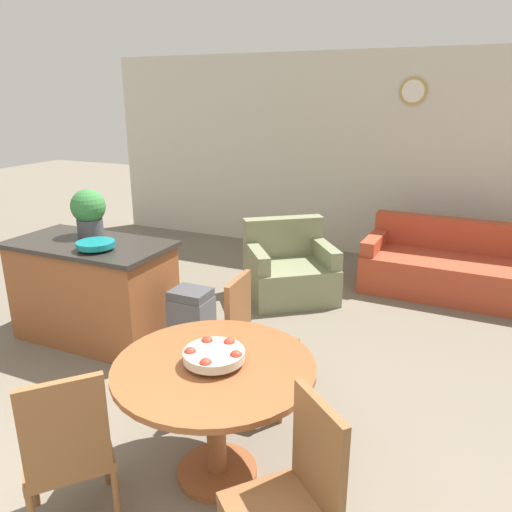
{
  "coord_description": "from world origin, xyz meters",
  "views": [
    {
      "loc": [
        1.41,
        -0.94,
        2.15
      ],
      "look_at": [
        -0.14,
        2.45,
        0.94
      ],
      "focal_mm": 35.0,
      "sensor_mm": 36.0,
      "label": 1
    }
  ],
  "objects_px": {
    "dining_table": "(215,390)",
    "fruit_bowl": "(214,355)",
    "trash_bin": "(192,324)",
    "dining_chair_far_side": "(253,337)",
    "couch": "(462,270)",
    "potted_plant": "(89,211)",
    "armchair": "(289,272)",
    "teal_bowl": "(96,244)",
    "dining_chair_near_left": "(67,448)",
    "kitchen_island": "(94,291)",
    "dining_chair_near_right": "(295,494)"
  },
  "relations": [
    {
      "from": "trash_bin",
      "to": "couch",
      "type": "bearing_deg",
      "value": 51.51
    },
    {
      "from": "dining_chair_near_right",
      "to": "armchair",
      "type": "xyz_separation_m",
      "value": [
        -1.25,
        3.23,
        -0.23
      ]
    },
    {
      "from": "fruit_bowl",
      "to": "dining_chair_far_side",
      "type": "bearing_deg",
      "value": 99.31
    },
    {
      "from": "dining_chair_near_right",
      "to": "dining_table",
      "type": "bearing_deg",
      "value": 5.64
    },
    {
      "from": "fruit_bowl",
      "to": "kitchen_island",
      "type": "bearing_deg",
      "value": 149.58
    },
    {
      "from": "dining_table",
      "to": "armchair",
      "type": "height_order",
      "value": "armchair"
    },
    {
      "from": "dining_chair_near_left",
      "to": "kitchen_island",
      "type": "bearing_deg",
      "value": 80.0
    },
    {
      "from": "dining_chair_far_side",
      "to": "teal_bowl",
      "type": "distance_m",
      "value": 1.59
    },
    {
      "from": "teal_bowl",
      "to": "dining_chair_near_left",
      "type": "bearing_deg",
      "value": -53.43
    },
    {
      "from": "trash_bin",
      "to": "potted_plant",
      "type": "bearing_deg",
      "value": 172.68
    },
    {
      "from": "fruit_bowl",
      "to": "potted_plant",
      "type": "bearing_deg",
      "value": 147.37
    },
    {
      "from": "dining_chair_far_side",
      "to": "kitchen_island",
      "type": "xyz_separation_m",
      "value": [
        -1.73,
        0.31,
        -0.05
      ]
    },
    {
      "from": "dining_chair_near_left",
      "to": "couch",
      "type": "height_order",
      "value": "dining_chair_near_left"
    },
    {
      "from": "potted_plant",
      "to": "teal_bowl",
      "type": "bearing_deg",
      "value": -43.28
    },
    {
      "from": "dining_table",
      "to": "fruit_bowl",
      "type": "distance_m",
      "value": 0.22
    },
    {
      "from": "dining_table",
      "to": "potted_plant",
      "type": "relative_size",
      "value": 2.64
    },
    {
      "from": "trash_bin",
      "to": "dining_table",
      "type": "bearing_deg",
      "value": -52.84
    },
    {
      "from": "dining_chair_far_side",
      "to": "trash_bin",
      "type": "bearing_deg",
      "value": -119.43
    },
    {
      "from": "teal_bowl",
      "to": "armchair",
      "type": "relative_size",
      "value": 0.26
    },
    {
      "from": "dining_chair_near_right",
      "to": "dining_chair_far_side",
      "type": "xyz_separation_m",
      "value": [
        -0.78,
        1.25,
        0.0
      ]
    },
    {
      "from": "dining_chair_near_right",
      "to": "potted_plant",
      "type": "distance_m",
      "value": 3.24
    },
    {
      "from": "armchair",
      "to": "teal_bowl",
      "type": "bearing_deg",
      "value": -157.44
    },
    {
      "from": "dining_chair_far_side",
      "to": "kitchen_island",
      "type": "bearing_deg",
      "value": -103.86
    },
    {
      "from": "fruit_bowl",
      "to": "kitchen_island",
      "type": "distance_m",
      "value": 2.19
    },
    {
      "from": "trash_bin",
      "to": "armchair",
      "type": "relative_size",
      "value": 0.51
    },
    {
      "from": "dining_table",
      "to": "fruit_bowl",
      "type": "relative_size",
      "value": 3.32
    },
    {
      "from": "dining_table",
      "to": "dining_chair_near_left",
      "type": "xyz_separation_m",
      "value": [
        -0.46,
        -0.65,
        -0.06
      ]
    },
    {
      "from": "potted_plant",
      "to": "dining_chair_near_right",
      "type": "bearing_deg",
      "value": -33.4
    },
    {
      "from": "dining_chair_far_side",
      "to": "kitchen_island",
      "type": "height_order",
      "value": "dining_chair_far_side"
    },
    {
      "from": "potted_plant",
      "to": "trash_bin",
      "type": "height_order",
      "value": "potted_plant"
    },
    {
      "from": "kitchen_island",
      "to": "dining_chair_far_side",
      "type": "bearing_deg",
      "value": -10.11
    },
    {
      "from": "dining_chair_near_right",
      "to": "fruit_bowl",
      "type": "bearing_deg",
      "value": 5.58
    },
    {
      "from": "dining_table",
      "to": "dining_chair_near_left",
      "type": "height_order",
      "value": "dining_chair_near_left"
    },
    {
      "from": "kitchen_island",
      "to": "teal_bowl",
      "type": "xyz_separation_m",
      "value": [
        0.21,
        -0.15,
        0.5
      ]
    },
    {
      "from": "teal_bowl",
      "to": "trash_bin",
      "type": "bearing_deg",
      "value": 13.56
    },
    {
      "from": "kitchen_island",
      "to": "teal_bowl",
      "type": "relative_size",
      "value": 4.58
    },
    {
      "from": "dining_chair_near_left",
      "to": "potted_plant",
      "type": "distance_m",
      "value": 2.56
    },
    {
      "from": "dining_chair_near_left",
      "to": "dining_chair_far_side",
      "type": "bearing_deg",
      "value": 28.14
    },
    {
      "from": "potted_plant",
      "to": "couch",
      "type": "bearing_deg",
      "value": 36.95
    },
    {
      "from": "trash_bin",
      "to": "kitchen_island",
      "type": "bearing_deg",
      "value": -177.51
    },
    {
      "from": "fruit_bowl",
      "to": "dining_table",
      "type": "bearing_deg",
      "value": -53.72
    },
    {
      "from": "dining_table",
      "to": "trash_bin",
      "type": "relative_size",
      "value": 1.82
    },
    {
      "from": "fruit_bowl",
      "to": "armchair",
      "type": "bearing_deg",
      "value": 102.34
    },
    {
      "from": "dining_chair_near_right",
      "to": "kitchen_island",
      "type": "xyz_separation_m",
      "value": [
        -2.51,
        1.56,
        -0.05
      ]
    },
    {
      "from": "dining_chair_near_left",
      "to": "dining_chair_far_side",
      "type": "relative_size",
      "value": 1.0
    },
    {
      "from": "kitchen_island",
      "to": "armchair",
      "type": "distance_m",
      "value": 2.1
    },
    {
      "from": "dining_chair_far_side",
      "to": "dining_table",
      "type": "bearing_deg",
      "value": 5.64
    },
    {
      "from": "potted_plant",
      "to": "couch",
      "type": "xyz_separation_m",
      "value": [
        3.14,
        2.36,
        -0.87
      ]
    },
    {
      "from": "dining_chair_near_left",
      "to": "dining_chair_near_right",
      "type": "xyz_separation_m",
      "value": [
        1.11,
        0.18,
        0.0
      ]
    },
    {
      "from": "dining_chair_near_right",
      "to": "couch",
      "type": "height_order",
      "value": "dining_chair_near_right"
    }
  ]
}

